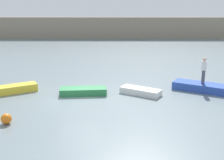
% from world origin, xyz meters
% --- Properties ---
extents(ground_plane, '(120.00, 120.00, 0.00)m').
position_xyz_m(ground_plane, '(0.00, 0.00, 0.00)').
color(ground_plane, slate).
extents(embankment_wall, '(80.00, 1.20, 3.28)m').
position_xyz_m(embankment_wall, '(0.00, 29.49, 1.64)').
color(embankment_wall, gray).
rests_on(embankment_wall, ground_plane).
extents(rowboat_yellow, '(2.77, 2.13, 0.50)m').
position_xyz_m(rowboat_yellow, '(-4.33, 1.26, 0.25)').
color(rowboat_yellow, gold).
rests_on(rowboat_yellow, ground_plane).
extents(rowboat_green, '(3.07, 1.33, 0.44)m').
position_xyz_m(rowboat_green, '(0.17, 0.82, 0.22)').
color(rowboat_green, '#2D7F47').
rests_on(rowboat_green, ground_plane).
extents(rowboat_white, '(2.74, 2.16, 0.40)m').
position_xyz_m(rowboat_white, '(3.89, 0.89, 0.20)').
color(rowboat_white, white).
rests_on(rowboat_white, ground_plane).
extents(rowboat_blue, '(3.97, 2.95, 0.52)m').
position_xyz_m(rowboat_blue, '(8.09, 1.62, 0.26)').
color(rowboat_blue, '#2B4CAD').
rests_on(rowboat_blue, ground_plane).
extents(person_white_shirt, '(0.32, 0.32, 1.76)m').
position_xyz_m(person_white_shirt, '(8.09, 1.62, 1.52)').
color(person_white_shirt, '#4C4C56').
rests_on(person_white_shirt, rowboat_blue).
extents(mooring_buoy, '(0.54, 0.54, 0.54)m').
position_xyz_m(mooring_buoy, '(-3.17, -3.95, 0.27)').
color(mooring_buoy, orange).
rests_on(mooring_buoy, ground_plane).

